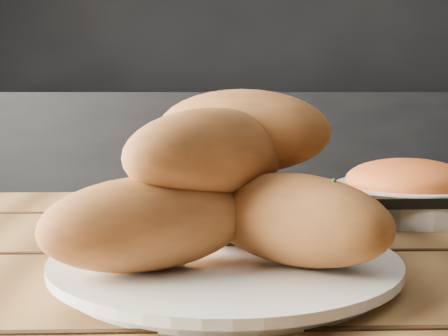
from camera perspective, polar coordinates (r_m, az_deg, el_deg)
The scene contains 5 objects.
counter at distance 2.37m, azimuth 15.12°, elevation -4.19°, with size 2.80×0.60×0.90m, color black.
plate at distance 0.53m, azimuth 0.07°, elevation -8.88°, with size 0.29×0.29×0.02m.
bread_rolls at distance 0.52m, azimuth -0.13°, elevation -1.58°, with size 0.30×0.26×0.14m.
skillet at distance 0.69m, azimuth 1.57°, elevation -4.00°, with size 0.41×0.28×0.05m.
bowl at distance 0.81m, azimuth 16.46°, elevation -1.97°, with size 0.18×0.18×0.07m.
Camera 1 is at (-0.69, -0.52, 0.91)m, focal length 50.00 mm.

